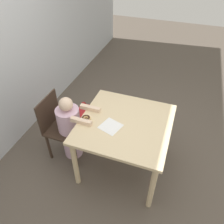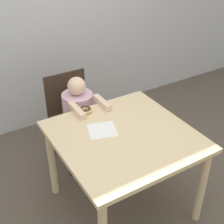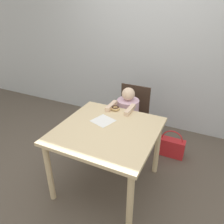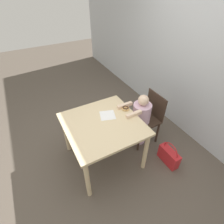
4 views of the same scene
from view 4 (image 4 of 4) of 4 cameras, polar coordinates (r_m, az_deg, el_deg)
The scene contains 8 objects.
ground_plane at distance 2.88m, azimuth -2.53°, elevation -14.58°, with size 12.00×12.00×0.00m, color brown.
wall_back at distance 2.98m, azimuth 26.07°, elevation 14.16°, with size 8.00×0.05×2.50m.
dining_table at distance 2.39m, azimuth -2.96°, elevation -5.41°, with size 0.99×0.99×0.74m.
chair at distance 2.89m, azimuth 11.31°, elevation -1.88°, with size 0.41×0.45×0.87m.
child_figure at distance 2.83m, azimuth 9.26°, elevation -2.77°, with size 0.29×0.50×0.93m.
donut at distance 2.54m, azimuth 4.46°, elevation 1.22°, with size 0.11×0.11×0.04m.
napkin at distance 2.44m, azimuth -1.49°, elevation -1.05°, with size 0.26×0.26×0.00m.
handbag at distance 2.85m, azimuth 18.08°, elevation -13.45°, with size 0.35×0.12×0.39m.
Camera 4 is at (1.56, -0.72, 2.30)m, focal length 28.00 mm.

